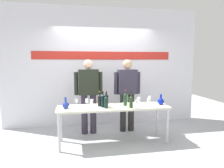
% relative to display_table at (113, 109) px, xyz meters
% --- Properties ---
extents(ground_plane, '(10.00, 10.00, 0.00)m').
position_rel_display_table_xyz_m(ground_plane, '(0.00, 0.00, -0.69)').
color(ground_plane, '#A5A9AE').
extents(back_wall, '(5.04, 0.11, 3.00)m').
position_rel_display_table_xyz_m(back_wall, '(0.00, 1.33, 0.81)').
color(back_wall, white).
rests_on(back_wall, ground).
extents(display_table, '(2.21, 0.61, 0.75)m').
position_rel_display_table_xyz_m(display_table, '(0.00, 0.00, 0.00)').
color(display_table, silver).
rests_on(display_table, ground).
extents(decanter_blue_left, '(0.13, 0.13, 0.22)m').
position_rel_display_table_xyz_m(decanter_blue_left, '(-0.93, -0.04, 0.14)').
color(decanter_blue_left, '#23359F').
rests_on(decanter_blue_left, display_table).
extents(decanter_blue_right, '(0.13, 0.13, 0.22)m').
position_rel_display_table_xyz_m(decanter_blue_right, '(0.99, -0.04, 0.14)').
color(decanter_blue_right, '#0B1EB3').
rests_on(decanter_blue_right, display_table).
extents(presenter_left, '(0.63, 0.22, 1.68)m').
position_rel_display_table_xyz_m(presenter_left, '(-0.45, 0.62, 0.28)').
color(presenter_left, '#312A3A').
rests_on(presenter_left, ground).
extents(presenter_right, '(0.63, 0.22, 1.68)m').
position_rel_display_table_xyz_m(presenter_right, '(0.45, 0.62, 0.28)').
color(presenter_right, '#272525').
rests_on(presenter_right, ground).
extents(wine_bottle_0, '(0.07, 0.07, 0.30)m').
position_rel_display_table_xyz_m(wine_bottle_0, '(-0.17, -0.14, 0.19)').
color(wine_bottle_0, black).
rests_on(wine_bottle_0, display_table).
extents(wine_bottle_1, '(0.07, 0.07, 0.31)m').
position_rel_display_table_xyz_m(wine_bottle_1, '(0.31, -0.20, 0.19)').
color(wine_bottle_1, '#213916').
rests_on(wine_bottle_1, display_table).
extents(wine_bottle_2, '(0.08, 0.08, 0.28)m').
position_rel_display_table_xyz_m(wine_bottle_2, '(0.29, 0.16, 0.19)').
color(wine_bottle_2, black).
rests_on(wine_bottle_2, display_table).
extents(wine_bottle_3, '(0.07, 0.07, 0.32)m').
position_rel_display_table_xyz_m(wine_bottle_3, '(0.24, 0.01, 0.19)').
color(wine_bottle_3, '#1D4023').
rests_on(wine_bottle_3, display_table).
extents(wine_bottle_4, '(0.07, 0.07, 0.32)m').
position_rel_display_table_xyz_m(wine_bottle_4, '(-0.14, 0.01, 0.20)').
color(wine_bottle_4, black).
rests_on(wine_bottle_4, display_table).
extents(wine_bottle_5, '(0.07, 0.07, 0.31)m').
position_rel_display_table_xyz_m(wine_bottle_5, '(-0.27, 0.05, 0.19)').
color(wine_bottle_5, black).
rests_on(wine_bottle_5, display_table).
extents(wine_bottle_6, '(0.08, 0.08, 0.31)m').
position_rel_display_table_xyz_m(wine_bottle_6, '(-0.22, -0.05, 0.20)').
color(wine_bottle_6, black).
rests_on(wine_bottle_6, display_table).
extents(wine_glass_left_0, '(0.06, 0.06, 0.15)m').
position_rel_display_table_xyz_m(wine_glass_left_0, '(-0.52, 0.13, 0.16)').
color(wine_glass_left_0, white).
rests_on(wine_glass_left_0, display_table).
extents(wine_glass_left_1, '(0.06, 0.06, 0.16)m').
position_rel_display_table_xyz_m(wine_glass_left_1, '(-0.73, 0.08, 0.18)').
color(wine_glass_left_1, white).
rests_on(wine_glass_left_1, display_table).
extents(wine_glass_left_2, '(0.06, 0.06, 0.15)m').
position_rel_display_table_xyz_m(wine_glass_left_2, '(-0.43, 0.03, 0.17)').
color(wine_glass_left_2, white).
rests_on(wine_glass_left_2, display_table).
extents(wine_glass_right_0, '(0.06, 0.06, 0.15)m').
position_rel_display_table_xyz_m(wine_glass_right_0, '(0.55, 0.07, 0.17)').
color(wine_glass_right_0, white).
rests_on(wine_glass_right_0, display_table).
extents(wine_glass_right_1, '(0.06, 0.06, 0.16)m').
position_rel_display_table_xyz_m(wine_glass_right_1, '(0.80, 0.09, 0.18)').
color(wine_glass_right_1, white).
rests_on(wine_glass_right_1, display_table).
extents(wine_glass_right_2, '(0.07, 0.07, 0.15)m').
position_rel_display_table_xyz_m(wine_glass_right_2, '(0.51, -0.03, 0.17)').
color(wine_glass_right_2, white).
rests_on(wine_glass_right_2, display_table).
extents(wine_glass_right_3, '(0.06, 0.06, 0.14)m').
position_rel_display_table_xyz_m(wine_glass_right_3, '(0.43, -0.16, 0.16)').
color(wine_glass_right_3, white).
rests_on(wine_glass_right_3, display_table).
extents(wine_glass_right_4, '(0.07, 0.07, 0.15)m').
position_rel_display_table_xyz_m(wine_glass_right_4, '(0.70, -0.12, 0.17)').
color(wine_glass_right_4, white).
rests_on(wine_glass_right_4, display_table).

